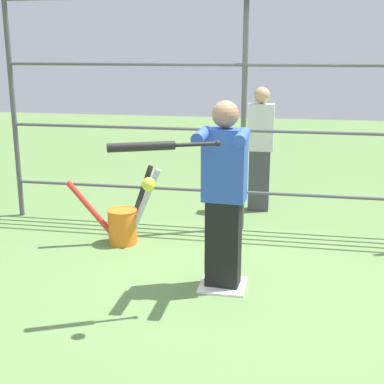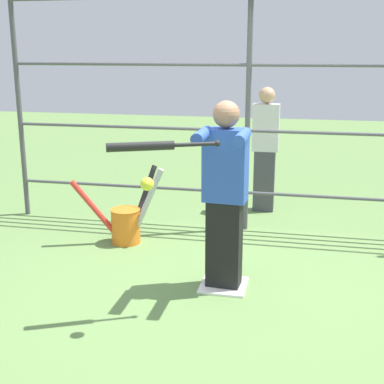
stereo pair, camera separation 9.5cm
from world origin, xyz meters
The scene contains 8 objects.
ground_plane centered at (0.00, 0.00, 0.00)m, with size 24.00×24.00×0.00m, color #608447.
home_plate centered at (0.00, 0.00, 0.01)m, with size 0.40×0.40×0.02m.
fence_backstop centered at (0.00, -1.60, 1.50)m, with size 5.57×0.06×3.00m.
batter centered at (0.00, 0.02, 0.88)m, with size 0.42×0.56×1.62m.
baseball_bat_swinging centered at (0.45, 0.64, 1.34)m, with size 0.77×0.40×0.07m.
softball_in_flight centered at (0.42, 0.83, 1.11)m, with size 0.10×0.10×0.10m.
bat_bucket centered at (1.19, -0.88, 0.23)m, with size 0.98×0.67×0.84m.
bystander_behind_fence centered at (-0.14, -2.39, 0.82)m, with size 0.33×0.20×1.57m.
Camera 2 is at (-0.64, 4.28, 2.02)m, focal length 50.00 mm.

